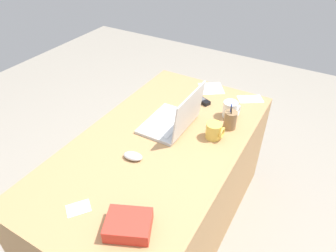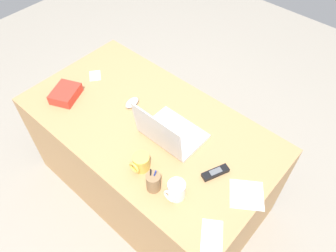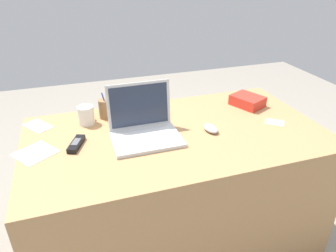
% 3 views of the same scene
% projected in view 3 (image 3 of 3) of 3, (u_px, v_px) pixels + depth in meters
% --- Properties ---
extents(ground_plane, '(6.00, 6.00, 0.00)m').
position_uv_depth(ground_plane, '(175.00, 233.00, 2.00)').
color(ground_plane, gray).
extents(desk, '(1.56, 0.86, 0.73)m').
position_uv_depth(desk, '(175.00, 187.00, 1.83)').
color(desk, tan).
rests_on(desk, ground).
extents(laptop, '(0.34, 0.28, 0.26)m').
position_uv_depth(laptop, '(144.00, 128.00, 1.59)').
color(laptop, silver).
rests_on(laptop, desk).
extents(computer_mouse, '(0.08, 0.11, 0.03)m').
position_uv_depth(computer_mouse, '(211.00, 128.00, 1.66)').
color(computer_mouse, silver).
rests_on(computer_mouse, desk).
extents(coffee_mug_white, '(0.09, 0.10, 0.10)m').
position_uv_depth(coffee_mug_white, '(86.00, 115.00, 1.72)').
color(coffee_mug_white, white).
rests_on(coffee_mug_white, desk).
extents(coffee_mug_tall, '(0.09, 0.10, 0.09)m').
position_uv_depth(coffee_mug_tall, '(130.00, 110.00, 1.79)').
color(coffee_mug_tall, '#E0BC4C').
rests_on(coffee_mug_tall, desk).
extents(cordless_phone, '(0.10, 0.15, 0.03)m').
position_uv_depth(cordless_phone, '(76.00, 144.00, 1.52)').
color(cordless_phone, black).
rests_on(cordless_phone, desk).
extents(pen_holder, '(0.07, 0.07, 0.16)m').
position_uv_depth(pen_holder, '(105.00, 109.00, 1.78)').
color(pen_holder, olive).
rests_on(pen_holder, desk).
extents(snack_bag, '(0.21, 0.23, 0.06)m').
position_uv_depth(snack_bag, '(247.00, 101.00, 1.94)').
color(snack_bag, red).
rests_on(snack_bag, desk).
extents(paper_note_near_laptop, '(0.23, 0.23, 0.00)m').
position_uv_depth(paper_note_near_laptop, '(35.00, 153.00, 1.47)').
color(paper_note_near_laptop, white).
rests_on(paper_note_near_laptop, desk).
extents(paper_note_left, '(0.12, 0.12, 0.00)m').
position_uv_depth(paper_note_left, '(275.00, 122.00, 1.75)').
color(paper_note_left, white).
rests_on(paper_note_left, desk).
extents(paper_note_right, '(0.17, 0.19, 0.00)m').
position_uv_depth(paper_note_right, '(38.00, 126.00, 1.71)').
color(paper_note_right, white).
rests_on(paper_note_right, desk).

